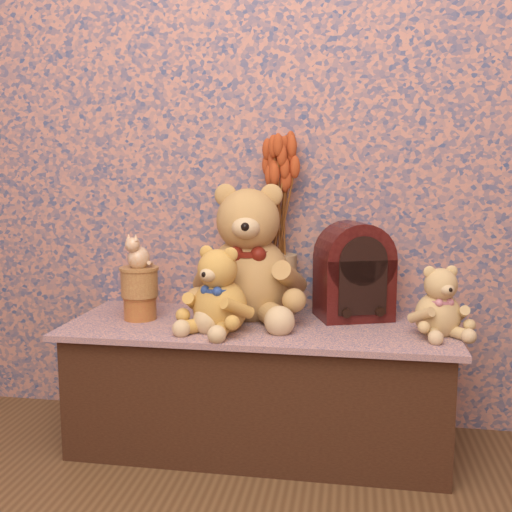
{
  "coord_description": "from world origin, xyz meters",
  "views": [
    {
      "loc": [
        0.31,
        -0.67,
        0.95
      ],
      "look_at": [
        0.0,
        1.2,
        0.67
      ],
      "focal_mm": 41.25,
      "sensor_mm": 36.0,
      "label": 1
    }
  ],
  "objects_px": {
    "cathedral_radio": "(354,270)",
    "ceramic_vase": "(279,284)",
    "biscuit_tin_lower": "(140,308)",
    "cat_figurine": "(138,250)",
    "teddy_medium": "(220,285)",
    "teddy_small": "(438,298)",
    "teddy_large": "(249,246)"
  },
  "relations": [
    {
      "from": "biscuit_tin_lower",
      "to": "cat_figurine",
      "type": "relative_size",
      "value": 0.92
    },
    {
      "from": "ceramic_vase",
      "to": "teddy_medium",
      "type": "bearing_deg",
      "value": -121.83
    },
    {
      "from": "teddy_medium",
      "to": "cathedral_radio",
      "type": "xyz_separation_m",
      "value": [
        0.43,
        0.23,
        0.02
      ]
    },
    {
      "from": "teddy_medium",
      "to": "teddy_small",
      "type": "bearing_deg",
      "value": 25.54
    },
    {
      "from": "teddy_large",
      "to": "teddy_medium",
      "type": "distance_m",
      "value": 0.22
    },
    {
      "from": "cathedral_radio",
      "to": "cat_figurine",
      "type": "relative_size",
      "value": 2.77
    },
    {
      "from": "teddy_large",
      "to": "cathedral_radio",
      "type": "distance_m",
      "value": 0.38
    },
    {
      "from": "teddy_large",
      "to": "biscuit_tin_lower",
      "type": "xyz_separation_m",
      "value": [
        -0.37,
        -0.09,
        -0.21
      ]
    },
    {
      "from": "teddy_medium",
      "to": "biscuit_tin_lower",
      "type": "xyz_separation_m",
      "value": [
        -0.31,
        0.09,
        -0.11
      ]
    },
    {
      "from": "cathedral_radio",
      "to": "teddy_medium",
      "type": "bearing_deg",
      "value": -171.4
    },
    {
      "from": "ceramic_vase",
      "to": "cat_figurine",
      "type": "distance_m",
      "value": 0.51
    },
    {
      "from": "teddy_small",
      "to": "cat_figurine",
      "type": "height_order",
      "value": "cat_figurine"
    },
    {
      "from": "teddy_large",
      "to": "biscuit_tin_lower",
      "type": "bearing_deg",
      "value": -171.53
    },
    {
      "from": "teddy_large",
      "to": "cat_figurine",
      "type": "relative_size",
      "value": 4.12
    },
    {
      "from": "teddy_large",
      "to": "biscuit_tin_lower",
      "type": "relative_size",
      "value": 4.47
    },
    {
      "from": "teddy_large",
      "to": "cat_figurine",
      "type": "xyz_separation_m",
      "value": [
        -0.37,
        -0.09,
        -0.01
      ]
    },
    {
      "from": "teddy_small",
      "to": "ceramic_vase",
      "type": "relative_size",
      "value": 1.1
    },
    {
      "from": "teddy_large",
      "to": "ceramic_vase",
      "type": "distance_m",
      "value": 0.19
    },
    {
      "from": "teddy_large",
      "to": "teddy_small",
      "type": "height_order",
      "value": "teddy_large"
    },
    {
      "from": "teddy_large",
      "to": "teddy_medium",
      "type": "relative_size",
      "value": 1.7
    },
    {
      "from": "teddy_large",
      "to": "teddy_small",
      "type": "distance_m",
      "value": 0.66
    },
    {
      "from": "cathedral_radio",
      "to": "ceramic_vase",
      "type": "height_order",
      "value": "cathedral_radio"
    },
    {
      "from": "biscuit_tin_lower",
      "to": "teddy_small",
      "type": "bearing_deg",
      "value": -1.75
    },
    {
      "from": "teddy_large",
      "to": "teddy_small",
      "type": "bearing_deg",
      "value": -16.66
    },
    {
      "from": "biscuit_tin_lower",
      "to": "ceramic_vase",
      "type": "bearing_deg",
      "value": 19.46
    },
    {
      "from": "teddy_medium",
      "to": "teddy_small",
      "type": "height_order",
      "value": "teddy_medium"
    },
    {
      "from": "cathedral_radio",
      "to": "ceramic_vase",
      "type": "xyz_separation_m",
      "value": [
        -0.27,
        0.03,
        -0.06
      ]
    },
    {
      "from": "ceramic_vase",
      "to": "biscuit_tin_lower",
      "type": "bearing_deg",
      "value": -160.54
    },
    {
      "from": "teddy_medium",
      "to": "biscuit_tin_lower",
      "type": "height_order",
      "value": "teddy_medium"
    },
    {
      "from": "biscuit_tin_lower",
      "to": "cat_figurine",
      "type": "bearing_deg",
      "value": 0.0
    },
    {
      "from": "teddy_large",
      "to": "ceramic_vase",
      "type": "xyz_separation_m",
      "value": [
        0.1,
        0.07,
        -0.14
      ]
    },
    {
      "from": "teddy_medium",
      "to": "cathedral_radio",
      "type": "bearing_deg",
      "value": 48.86
    }
  ]
}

